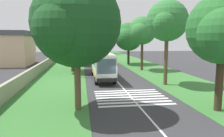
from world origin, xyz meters
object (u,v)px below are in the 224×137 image
Objects in this scene: coach_bus at (102,64)px; trailing_car_2 at (102,56)px; utility_pole at (78,46)px; roadside_tree_left_0 at (78,25)px; roadside_tree_left_1 at (71,34)px; trailing_car_0 at (94,61)px; roadside_tree_left_2 at (79,33)px; trailing_car_1 at (105,58)px; roadside_tree_right_3 at (105,34)px; trailing_car_3 at (100,54)px; roadside_tree_left_3 at (76,30)px; roadside_tree_right_2 at (221,31)px; roadside_tree_right_0 at (142,31)px; roadside_tree_right_4 at (128,38)px; roadside_tree_right_1 at (166,22)px; roadside_tree_left_4 at (75,25)px; roadside_building at (10,48)px.

coach_bus is 2.60× the size of trailing_car_2.
coach_bus is 1.27× the size of utility_pole.
roadside_tree_left_1 is at bearing 174.14° from roadside_tree_left_0.
coach_bus is 2.60× the size of trailing_car_0.
trailing_car_1 is at bearing -167.27° from roadside_tree_left_2.
roadside_tree_left_2 reaches higher than roadside_tree_right_3.
trailing_car_3 is (42.59, -3.40, -1.48)m from coach_bus.
utility_pole is (-34.98, -0.84, -3.85)m from roadside_tree_left_3.
roadside_tree_right_3 is at bearing 0.49° from roadside_tree_right_2.
roadside_tree_left_2 is at bearing -1.25° from roadside_tree_left_1.
roadside_tree_right_2 is (-15.29, -7.41, 4.03)m from coach_bus.
roadside_tree_left_0 is 1.23× the size of roadside_tree_left_1.
roadside_tree_left_3 is 1.28× the size of roadside_tree_right_2.
roadside_tree_right_3 is at bearing 1.30° from roadside_tree_right_0.
roadside_tree_left_3 is 1.23× the size of roadside_tree_right_4.
trailing_car_0 is at bearing -63.23° from roadside_tree_left_0.
roadside_tree_right_1 is (-12.97, -11.80, 1.04)m from roadside_tree_left_1.
roadside_tree_left_0 reaches higher than roadside_tree_right_1.
coach_bus is 10.13m from roadside_tree_left_1.
trailing_car_2 is 0.45× the size of roadside_tree_right_0.
roadside_tree_right_2 is at bearing -167.44° from roadside_tree_left_3.
utility_pole reaches higher than trailing_car_0.
roadside_tree_right_2 is at bearing 179.79° from roadside_tree_right_4.
roadside_tree_right_4 is (-1.93, -7.52, 5.36)m from trailing_car_0.
coach_bus is at bearing -173.52° from roadside_tree_left_3.
roadside_tree_left_1 is at bearing 30.33° from coach_bus.
roadside_tree_right_2 is (-2.06, -10.76, -0.45)m from roadside_tree_left_4.
roadside_tree_right_2 is (-33.23, -10.97, -2.47)m from roadside_tree_left_0.
trailing_car_2 is 30.60m from roadside_tree_left_1.
trailing_car_2 is at bearing -0.44° from trailing_car_1.
roadside_tree_left_2 is 41.51m from roadside_tree_right_4.
roadside_tree_left_3 reaches higher than roadside_tree_left_2.
roadside_tree_left_4 is at bearing 179.89° from utility_pole.
coach_bus is at bearing -116.66° from utility_pole.
roadside_tree_right_3 is (36.78, -6.78, 7.16)m from trailing_car_0.
roadside_tree_right_1 reaches higher than roadside_building.
trailing_car_0 is at bearing -5.82° from roadside_tree_left_4.
roadside_tree_left_4 is at bearing 127.55° from roadside_tree_right_1.
roadside_tree_left_2 is (49.91, -1.09, 1.65)m from roadside_tree_left_1.
roadside_tree_left_3 is at bearing 15.22° from roadside_tree_right_1.
roadside_tree_right_4 is 19.51m from utility_pole.
roadside_tree_left_2 reaches higher than roadside_tree_right_4.
roadside_building is (25.35, 25.52, -3.86)m from roadside_tree_right_1.
roadside_tree_right_0 is (0.03, -12.49, 0.43)m from roadside_tree_left_1.
trailing_car_2 is 0.37× the size of roadside_tree_left_3.
trailing_car_3 is at bearing -12.97° from roadside_tree_left_1.
utility_pole reaches higher than trailing_car_3.
trailing_car_2 is 5.79m from trailing_car_3.
trailing_car_0 is at bearing 11.92° from roadside_tree_right_2.
trailing_car_1 is 0.42× the size of roadside_tree_right_1.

